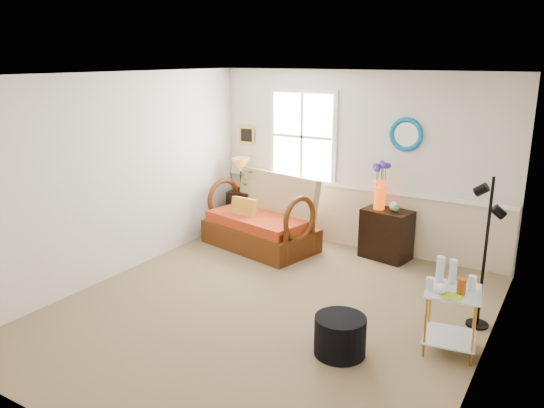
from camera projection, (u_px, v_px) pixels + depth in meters
The scene contains 19 objects.
floor at pixel (268, 310), 6.00m from camera, with size 4.50×5.00×0.01m, color olive.
ceiling at pixel (268, 75), 5.31m from camera, with size 4.50×5.00×0.01m, color white.
walls at pixel (268, 200), 5.66m from camera, with size 4.51×5.01×2.60m.
wainscot at pixel (355, 218), 7.93m from camera, with size 4.46×0.02×0.90m, color #CAB28D.
chair_rail at pixel (356, 187), 7.79m from camera, with size 4.46×0.04×0.06m, color white.
window at pixel (302, 137), 8.06m from camera, with size 1.14×0.06×1.44m, color white, non-canonical shape.
picture at pixel (247, 135), 8.59m from camera, with size 0.28×0.03×0.28m, color #B79030.
mirror at pixel (406, 134), 7.23m from camera, with size 0.47×0.47×0.07m, color #0084B3.
loveseat at pixel (260, 213), 7.87m from camera, with size 1.65×0.93×1.08m, color #65300B, non-canonical shape.
throw_pillow at pixel (243, 211), 7.88m from camera, with size 0.40×0.10×0.40m, color orange, non-canonical shape.
lamp_stand at pixel (242, 211), 8.69m from camera, with size 0.38×0.38×0.67m, color black, non-canonical shape.
table_lamp at pixel (241, 174), 8.55m from camera, with size 0.29×0.29×0.53m, color gold, non-canonical shape.
potted_plant at pixel (250, 183), 8.51m from camera, with size 0.34×0.38×0.30m, color #438331.
cabinet at pixel (386, 234), 7.49m from camera, with size 0.66×0.43×0.71m, color black, non-canonical shape.
flower_vase at pixel (380, 186), 7.36m from camera, with size 0.20×0.20×0.67m, color #F14602, non-canonical shape.
side_table at pixel (451, 321), 5.10m from camera, with size 0.50×0.50×0.64m, color #B97C28, non-canonical shape.
tabletop_items at pixel (451, 276), 5.00m from camera, with size 0.44×0.44×0.27m, color silver, non-canonical shape.
floor_lamp at pixel (485, 254), 5.45m from camera, with size 0.24×0.24×1.63m, color black, non-canonical shape.
ottoman at pixel (340, 336), 5.08m from camera, with size 0.50×0.50×0.38m, color black.
Camera 1 is at (2.86, -4.65, 2.77)m, focal length 35.00 mm.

